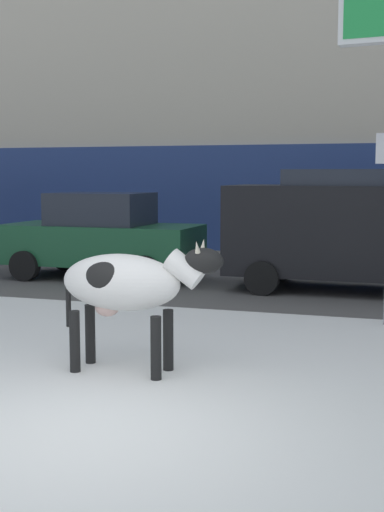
% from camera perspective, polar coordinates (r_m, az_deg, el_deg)
% --- Properties ---
extents(ground_plane, '(120.00, 120.00, 0.00)m').
position_cam_1_polar(ground_plane, '(6.30, -8.99, -13.98)').
color(ground_plane, white).
extents(road_strip, '(60.00, 5.60, 0.01)m').
position_cam_1_polar(road_strip, '(14.09, 6.45, -2.38)').
color(road_strip, '#514F4C').
rests_on(road_strip, ground).
extents(building_facade, '(44.00, 6.10, 13.00)m').
position_cam_1_polar(building_facade, '(21.47, 10.61, 18.04)').
color(building_facade, '#BCB29E').
rests_on(building_facade, ground).
extents(cow_holstein, '(1.89, 0.61, 1.54)m').
position_cam_1_polar(cow_holstein, '(7.76, -5.54, -2.35)').
color(cow_holstein, silver).
rests_on(cow_holstein, ground).
extents(car_darkgreen_sedan, '(4.22, 2.03, 1.84)m').
position_cam_1_polar(car_darkgreen_sedan, '(14.97, -7.47, 1.62)').
color(car_darkgreen_sedan, '#194C2D').
rests_on(car_darkgreen_sedan, ground).
extents(car_black_van, '(4.63, 2.17, 2.32)m').
position_cam_1_polar(car_black_van, '(13.46, 13.06, 2.37)').
color(car_black_van, black).
rests_on(car_black_van, ground).
extents(pedestrian_near_billboard, '(0.36, 0.24, 1.73)m').
position_cam_1_polar(pedestrian_near_billboard, '(16.78, 8.66, 2.05)').
color(pedestrian_near_billboard, '#282833').
rests_on(pedestrian_near_billboard, ground).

